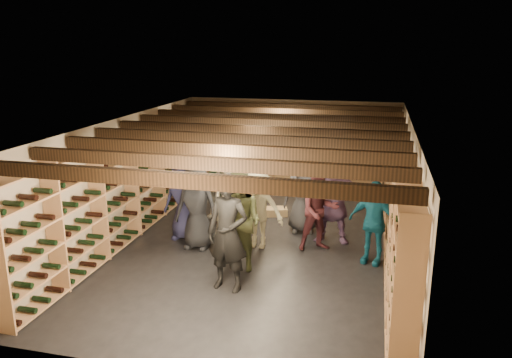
{
  "coord_description": "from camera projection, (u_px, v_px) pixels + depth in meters",
  "views": [
    {
      "loc": [
        2.13,
        -8.74,
        3.81
      ],
      "look_at": [
        -0.05,
        0.2,
        1.29
      ],
      "focal_mm": 35.0,
      "sensor_mm": 36.0,
      "label": 1
    }
  ],
  "objects": [
    {
      "name": "ceiling_joists",
      "position": [
        256.0,
        131.0,
        9.09
      ],
      "size": [
        5.4,
        7.12,
        0.18
      ],
      "color": "black",
      "rests_on": "ground"
    },
    {
      "name": "person_10",
      "position": [
        229.0,
        186.0,
        10.31
      ],
      "size": [
        1.13,
        0.5,
        1.91
      ],
      "primitive_type": "imported",
      "rotation": [
        0.0,
        0.0,
        0.03
      ],
      "color": "#2C553A",
      "rests_on": "ground"
    },
    {
      "name": "person_1",
      "position": [
        228.0,
        233.0,
        7.77
      ],
      "size": [
        0.76,
        0.57,
        1.88
      ],
      "primitive_type": "imported",
      "rotation": [
        0.0,
        0.0,
        -0.18
      ],
      "color": "black",
      "rests_on": "ground"
    },
    {
      "name": "person_7",
      "position": [
        229.0,
        203.0,
        9.51
      ],
      "size": [
        0.73,
        0.61,
        1.71
      ],
      "primitive_type": "imported",
      "rotation": [
        0.0,
        0.0,
        0.38
      ],
      "color": "gray",
      "rests_on": "ground"
    },
    {
      "name": "ceiling",
      "position": [
        256.0,
        123.0,
        9.05
      ],
      "size": [
        5.5,
        8.0,
        0.01
      ],
      "primitive_type": "cube",
      "color": "beige",
      "rests_on": "walls"
    },
    {
      "name": "person_8",
      "position": [
        319.0,
        210.0,
        9.32
      ],
      "size": [
        0.94,
        0.86,
        1.57
      ],
      "primitive_type": "imported",
      "rotation": [
        0.0,
        0.0,
        0.43
      ],
      "color": "#461D23",
      "rests_on": "ground"
    },
    {
      "name": "wine_rack_left",
      "position": [
        132.0,
        184.0,
        9.99
      ],
      "size": [
        0.32,
        7.5,
        2.15
      ],
      "color": "tan",
      "rests_on": "ground"
    },
    {
      "name": "wine_rack_right",
      "position": [
        397.0,
        203.0,
        8.81
      ],
      "size": [
        0.32,
        7.5,
        2.15
      ],
      "color": "tan",
      "rests_on": "ground"
    },
    {
      "name": "person_12",
      "position": [
        304.0,
        193.0,
        10.25
      ],
      "size": [
        0.85,
        0.6,
        1.65
      ],
      "primitive_type": "imported",
      "rotation": [
        0.0,
        0.0,
        0.1
      ],
      "color": "#2D2D31",
      "rests_on": "ground"
    },
    {
      "name": "person_11",
      "position": [
        333.0,
        196.0,
        9.72
      ],
      "size": [
        1.71,
        0.56,
        1.84
      ],
      "primitive_type": "imported",
      "rotation": [
        0.0,
        0.0,
        -0.01
      ],
      "color": "slate",
      "rests_on": "ground"
    },
    {
      "name": "person_3",
      "position": [
        258.0,
        209.0,
        9.45
      ],
      "size": [
        1.02,
        0.61,
        1.55
      ],
      "primitive_type": "imported",
      "rotation": [
        0.0,
        0.0,
        -0.04
      ],
      "color": "beige",
      "rests_on": "ground"
    },
    {
      "name": "crate_loose",
      "position": [
        276.0,
        212.0,
        11.4
      ],
      "size": [
        0.57,
        0.46,
        0.17
      ],
      "primitive_type": "cube",
      "rotation": [
        0.0,
        0.0,
        0.3
      ],
      "color": "tan",
      "rests_on": "ground"
    },
    {
      "name": "walls",
      "position": [
        256.0,
        187.0,
        9.37
      ],
      "size": [
        5.52,
        8.02,
        2.4
      ],
      "color": "tan",
      "rests_on": "ground"
    },
    {
      "name": "person_0",
      "position": [
        197.0,
        206.0,
        9.41
      ],
      "size": [
        0.84,
        0.58,
        1.66
      ],
      "primitive_type": "imported",
      "rotation": [
        0.0,
        0.0,
        -0.06
      ],
      "color": "black",
      "rests_on": "ground"
    },
    {
      "name": "wine_rack_back",
      "position": [
        291.0,
        152.0,
        12.99
      ],
      "size": [
        4.7,
        0.3,
        2.15
      ],
      "color": "tan",
      "rests_on": "ground"
    },
    {
      "name": "person_9",
      "position": [
        213.0,
        182.0,
        10.97
      ],
      "size": [
        1.27,
        1.02,
        1.72
      ],
      "primitive_type": "imported",
      "rotation": [
        0.0,
        0.0,
        -0.39
      ],
      "color": "beige",
      "rests_on": "ground"
    },
    {
      "name": "person_6",
      "position": [
        184.0,
        198.0,
        9.85
      ],
      "size": [
        0.91,
        0.67,
        1.7
      ],
      "primitive_type": "imported",
      "rotation": [
        0.0,
        0.0,
        -0.17
      ],
      "color": "#212246",
      "rests_on": "ground"
    },
    {
      "name": "person_2",
      "position": [
        239.0,
        222.0,
        8.49
      ],
      "size": [
        1.04,
        0.95,
        1.74
      ],
      "primitive_type": "imported",
      "rotation": [
        0.0,
        0.0,
        -0.42
      ],
      "color": "#4F5833",
      "rests_on": "ground"
    },
    {
      "name": "crate_stack_right",
      "position": [
        245.0,
        201.0,
        11.85
      ],
      "size": [
        0.58,
        0.47,
        0.34
      ],
      "rotation": [
        0.0,
        0.0,
        0.31
      ],
      "color": "tan",
      "rests_on": "ground"
    },
    {
      "name": "ground",
      "position": [
        256.0,
        246.0,
        9.68
      ],
      "size": [
        8.0,
        8.0,
        0.0
      ],
      "primitive_type": "plane",
      "color": "black",
      "rests_on": "ground"
    },
    {
      "name": "crate_stack_left",
      "position": [
        238.0,
        206.0,
        10.98
      ],
      "size": [
        0.56,
        0.42,
        0.68
      ],
      "rotation": [
        0.0,
        0.0,
        0.2
      ],
      "color": "tan",
      "rests_on": "ground"
    },
    {
      "name": "person_4",
      "position": [
        373.0,
        222.0,
        8.77
      ],
      "size": [
        0.96,
        0.62,
        1.52
      ],
      "primitive_type": "imported",
      "rotation": [
        0.0,
        0.0,
        -0.3
      ],
      "color": "#12536D",
      "rests_on": "ground"
    }
  ]
}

